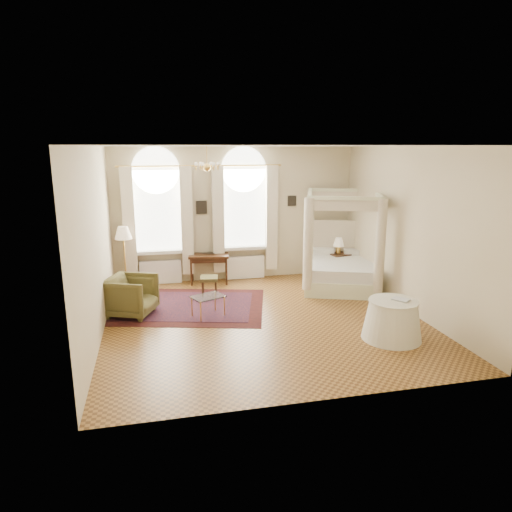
{
  "coord_description": "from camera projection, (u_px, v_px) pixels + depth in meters",
  "views": [
    {
      "loc": [
        -1.99,
        -8.12,
        3.28
      ],
      "look_at": [
        -0.07,
        0.4,
        1.19
      ],
      "focal_mm": 32.0,
      "sensor_mm": 36.0,
      "label": 1
    }
  ],
  "objects": [
    {
      "name": "oriental_rug",
      "position": [
        185.0,
        306.0,
        9.64
      ],
      "size": [
        3.77,
        3.11,
        0.01
      ],
      "color": "#451410",
      "rests_on": "ground"
    },
    {
      "name": "ground",
      "position": [
        264.0,
        320.0,
        8.89
      ],
      "size": [
        6.0,
        6.0,
        0.0
      ],
      "primitive_type": "plane",
      "color": "olive",
      "rests_on": "ground"
    },
    {
      "name": "window_left",
      "position": [
        158.0,
        224.0,
        10.87
      ],
      "size": [
        1.62,
        0.27,
        3.29
      ],
      "color": "white",
      "rests_on": "room_walls"
    },
    {
      "name": "writing_desk",
      "position": [
        209.0,
        259.0,
        11.15
      ],
      "size": [
        1.03,
        0.64,
        0.72
      ],
      "color": "#381E0F",
      "rests_on": "ground"
    },
    {
      "name": "side_table",
      "position": [
        392.0,
        320.0,
        7.94
      ],
      "size": [
        1.03,
        1.03,
        0.7
      ],
      "color": "white",
      "rests_on": "ground"
    },
    {
      "name": "armchair",
      "position": [
        131.0,
        296.0,
        9.05
      ],
      "size": [
        1.14,
        1.13,
        0.8
      ],
      "primitive_type": "imported",
      "rotation": [
        0.0,
        0.0,
        1.18
      ],
      "color": "#4B4420",
      "rests_on": "ground"
    },
    {
      "name": "coffee_table",
      "position": [
        208.0,
        298.0,
        8.98
      ],
      "size": [
        0.74,
        0.64,
        0.42
      ],
      "color": "silver",
      "rests_on": "ground"
    },
    {
      "name": "nightstand",
      "position": [
        339.0,
        266.0,
        11.63
      ],
      "size": [
        0.52,
        0.49,
        0.65
      ],
      "primitive_type": "cube",
      "rotation": [
        0.0,
        0.0,
        0.18
      ],
      "color": "#381E0F",
      "rests_on": "ground"
    },
    {
      "name": "laptop",
      "position": [
        209.0,
        253.0,
        11.23
      ],
      "size": [
        0.36,
        0.28,
        0.03
      ],
      "primitive_type": "imported",
      "rotation": [
        0.0,
        0.0,
        2.92
      ],
      "color": "black",
      "rests_on": "writing_desk"
    },
    {
      "name": "floor_lamp",
      "position": [
        123.0,
        236.0,
        10.42
      ],
      "size": [
        0.39,
        0.39,
        1.52
      ],
      "color": "gold",
      "rests_on": "ground"
    },
    {
      "name": "chandelier",
      "position": [
        207.0,
        166.0,
        9.16
      ],
      "size": [
        0.51,
        0.45,
        0.5
      ],
      "color": "gold",
      "rests_on": "room_walls"
    },
    {
      "name": "window_right",
      "position": [
        245.0,
        221.0,
        11.32
      ],
      "size": [
        1.62,
        0.27,
        3.29
      ],
      "color": "white",
      "rests_on": "room_walls"
    },
    {
      "name": "room_walls",
      "position": [
        264.0,
        219.0,
        8.43
      ],
      "size": [
        6.0,
        6.0,
        6.0
      ],
      "color": "beige",
      "rests_on": "ground"
    },
    {
      "name": "nightstand_lamp",
      "position": [
        339.0,
        243.0,
        11.55
      ],
      "size": [
        0.27,
        0.27,
        0.39
      ],
      "color": "gold",
      "rests_on": "nightstand"
    },
    {
      "name": "wall_pictures",
      "position": [
        239.0,
        205.0,
        11.29
      ],
      "size": [
        2.54,
        0.03,
        0.39
      ],
      "color": "black",
      "rests_on": "room_walls"
    },
    {
      "name": "canopy_bed",
      "position": [
        340.0,
        266.0,
        10.91
      ],
      "size": [
        2.29,
        2.52,
        2.27
      ],
      "color": "beige",
      "rests_on": "ground"
    },
    {
      "name": "stool",
      "position": [
        209.0,
        280.0,
        10.23
      ],
      "size": [
        0.44,
        0.44,
        0.45
      ],
      "color": "#4C4320",
      "rests_on": "ground"
    },
    {
      "name": "book",
      "position": [
        399.0,
        301.0,
        7.79
      ],
      "size": [
        0.34,
        0.35,
        0.03
      ],
      "primitive_type": "imported",
      "rotation": [
        0.0,
        0.0,
        0.68
      ],
      "color": "black",
      "rests_on": "side_table"
    }
  ]
}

